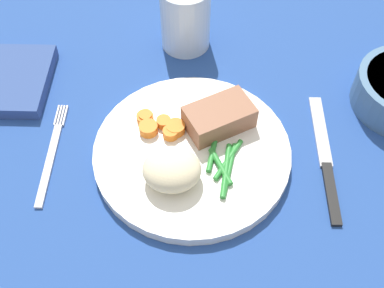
# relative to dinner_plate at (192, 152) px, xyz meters

# --- Properties ---
(dining_table) EXTENTS (1.20, 0.90, 0.02)m
(dining_table) POSITION_rel_dinner_plate_xyz_m (-0.04, 0.02, -0.02)
(dining_table) COLOR #234793
(dining_table) RESTS_ON ground
(dinner_plate) EXTENTS (0.26, 0.26, 0.02)m
(dinner_plate) POSITION_rel_dinner_plate_xyz_m (0.00, 0.00, 0.00)
(dinner_plate) COLOR white
(dinner_plate) RESTS_ON dining_table
(meat_portion) EXTENTS (0.10, 0.09, 0.03)m
(meat_portion) POSITION_rel_dinner_plate_xyz_m (0.03, 0.04, 0.02)
(meat_portion) COLOR #936047
(meat_portion) RESTS_ON dinner_plate
(mashed_potatoes) EXTENTS (0.07, 0.06, 0.04)m
(mashed_potatoes) POSITION_rel_dinner_plate_xyz_m (-0.02, -0.05, 0.03)
(mashed_potatoes) COLOR beige
(mashed_potatoes) RESTS_ON dinner_plate
(carrot_slices) EXTENTS (0.07, 0.05, 0.01)m
(carrot_slices) POSITION_rel_dinner_plate_xyz_m (-0.05, 0.03, 0.01)
(carrot_slices) COLOR orange
(carrot_slices) RESTS_ON dinner_plate
(green_beans) EXTENTS (0.05, 0.10, 0.01)m
(green_beans) POSITION_rel_dinner_plate_xyz_m (0.04, -0.03, 0.01)
(green_beans) COLOR #2D8C38
(green_beans) RESTS_ON dinner_plate
(fork) EXTENTS (0.01, 0.17, 0.00)m
(fork) POSITION_rel_dinner_plate_xyz_m (-0.19, -0.00, -0.01)
(fork) COLOR silver
(fork) RESTS_ON dining_table
(knife) EXTENTS (0.02, 0.20, 0.01)m
(knife) POSITION_rel_dinner_plate_xyz_m (0.18, -0.00, -0.01)
(knife) COLOR black
(knife) RESTS_ON dining_table
(water_glass) EXTENTS (0.08, 0.08, 0.10)m
(water_glass) POSITION_rel_dinner_plate_xyz_m (-0.02, 0.22, 0.04)
(water_glass) COLOR silver
(water_glass) RESTS_ON dining_table
(napkin) EXTENTS (0.11, 0.14, 0.02)m
(napkin) POSITION_rel_dinner_plate_xyz_m (-0.27, 0.12, 0.00)
(napkin) COLOR #334C8C
(napkin) RESTS_ON dining_table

